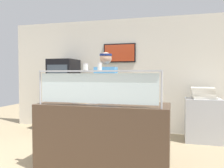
{
  "coord_description": "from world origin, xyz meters",
  "views": [
    {
      "loc": [
        1.92,
        -2.81,
        1.38
      ],
      "look_at": [
        1.06,
        0.4,
        1.23
      ],
      "focal_mm": 36.93,
      "sensor_mm": 36.0,
      "label": 1
    }
  ],
  "objects_px": {
    "parmesan_shaker": "(86,67)",
    "pizza_box_stack": "(203,93)",
    "worker_figure": "(106,95)",
    "pepper_flake_shaker": "(100,67)",
    "pizza_tray": "(87,101)",
    "drink_fridge": "(64,95)",
    "pizza_server": "(88,100)"
  },
  "relations": [
    {
      "from": "parmesan_shaker",
      "to": "pizza_box_stack",
      "type": "relative_size",
      "value": 0.18
    },
    {
      "from": "parmesan_shaker",
      "to": "worker_figure",
      "type": "height_order",
      "value": "worker_figure"
    },
    {
      "from": "pepper_flake_shaker",
      "to": "pizza_box_stack",
      "type": "xyz_separation_m",
      "value": [
        1.52,
        2.12,
        -0.48
      ]
    },
    {
      "from": "pizza_tray",
      "to": "worker_figure",
      "type": "height_order",
      "value": "worker_figure"
    },
    {
      "from": "parmesan_shaker",
      "to": "pizza_tray",
      "type": "bearing_deg",
      "value": 108.64
    },
    {
      "from": "parmesan_shaker",
      "to": "pepper_flake_shaker",
      "type": "height_order",
      "value": "pepper_flake_shaker"
    },
    {
      "from": "pizza_tray",
      "to": "pepper_flake_shaker",
      "type": "bearing_deg",
      "value": -48.69
    },
    {
      "from": "worker_figure",
      "to": "pizza_box_stack",
      "type": "relative_size",
      "value": 3.52
    },
    {
      "from": "pepper_flake_shaker",
      "to": "pizza_box_stack",
      "type": "relative_size",
      "value": 0.2
    },
    {
      "from": "pepper_flake_shaker",
      "to": "drink_fridge",
      "type": "bearing_deg",
      "value": 126.74
    },
    {
      "from": "parmesan_shaker",
      "to": "worker_figure",
      "type": "bearing_deg",
      "value": 90.87
    },
    {
      "from": "pepper_flake_shaker",
      "to": "drink_fridge",
      "type": "relative_size",
      "value": 0.06
    },
    {
      "from": "worker_figure",
      "to": "pizza_box_stack",
      "type": "xyz_separation_m",
      "value": [
        1.73,
        1.12,
        -0.01
      ]
    },
    {
      "from": "worker_figure",
      "to": "pepper_flake_shaker",
      "type": "bearing_deg",
      "value": -78.04
    },
    {
      "from": "pizza_tray",
      "to": "drink_fridge",
      "type": "height_order",
      "value": "drink_fridge"
    },
    {
      "from": "pizza_box_stack",
      "to": "pepper_flake_shaker",
      "type": "bearing_deg",
      "value": -125.58
    },
    {
      "from": "pizza_server",
      "to": "worker_figure",
      "type": "height_order",
      "value": "worker_figure"
    },
    {
      "from": "parmesan_shaker",
      "to": "drink_fridge",
      "type": "height_order",
      "value": "drink_fridge"
    },
    {
      "from": "pizza_server",
      "to": "drink_fridge",
      "type": "bearing_deg",
      "value": 112.1
    },
    {
      "from": "pizza_box_stack",
      "to": "pizza_server",
      "type": "bearing_deg",
      "value": -135.66
    },
    {
      "from": "worker_figure",
      "to": "pizza_server",
      "type": "bearing_deg",
      "value": -97.86
    },
    {
      "from": "worker_figure",
      "to": "pizza_box_stack",
      "type": "bearing_deg",
      "value": 32.98
    },
    {
      "from": "pizza_tray",
      "to": "pizza_server",
      "type": "height_order",
      "value": "pizza_server"
    },
    {
      "from": "pizza_box_stack",
      "to": "parmesan_shaker",
      "type": "bearing_deg",
      "value": -128.94
    },
    {
      "from": "pizza_tray",
      "to": "pizza_box_stack",
      "type": "height_order",
      "value": "pizza_box_stack"
    },
    {
      "from": "pepper_flake_shaker",
      "to": "pizza_server",
      "type": "bearing_deg",
      "value": 131.4
    },
    {
      "from": "pizza_tray",
      "to": "parmesan_shaker",
      "type": "bearing_deg",
      "value": -71.36
    },
    {
      "from": "pepper_flake_shaker",
      "to": "drink_fridge",
      "type": "distance_m",
      "value": 2.77
    },
    {
      "from": "pepper_flake_shaker",
      "to": "drink_fridge",
      "type": "xyz_separation_m",
      "value": [
        -1.62,
        2.17,
        -0.61
      ]
    },
    {
      "from": "worker_figure",
      "to": "drink_fridge",
      "type": "xyz_separation_m",
      "value": [
        -1.41,
        1.17,
        -0.14
      ]
    },
    {
      "from": "pepper_flake_shaker",
      "to": "parmesan_shaker",
      "type": "bearing_deg",
      "value": 180.0
    },
    {
      "from": "pizza_box_stack",
      "to": "pizza_tray",
      "type": "bearing_deg",
      "value": -136.24
    }
  ]
}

